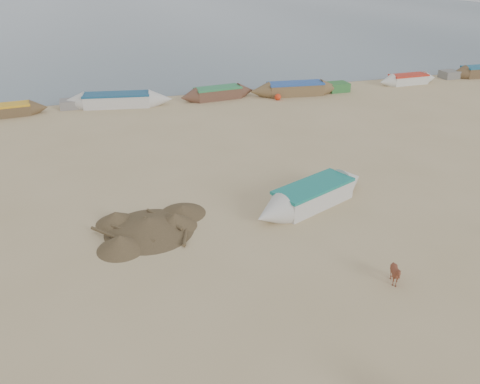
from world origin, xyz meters
name	(u,v)px	position (x,y,z in m)	size (l,w,h in m)	color
ground	(278,275)	(0.00, 0.00, 0.00)	(140.00, 140.00, 0.00)	tan
sea	(111,12)	(0.00, 82.00, 0.01)	(160.00, 160.00, 0.00)	slate
calf_front	(395,274)	(3.18, -1.45, 0.38)	(0.61, 0.68, 0.75)	brown
near_canoe	(313,195)	(3.04, 3.96, 0.45)	(5.89, 1.29, 0.89)	silver
debris_pile	(149,224)	(-3.47, 3.92, 0.26)	(3.25, 3.25, 0.52)	brown
waterline_canoes	(171,98)	(0.19, 20.04, 0.43)	(56.49, 3.87, 0.91)	brown
beach_clutter	(223,97)	(3.72, 19.65, 0.30)	(46.02, 4.44, 0.64)	#295D34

